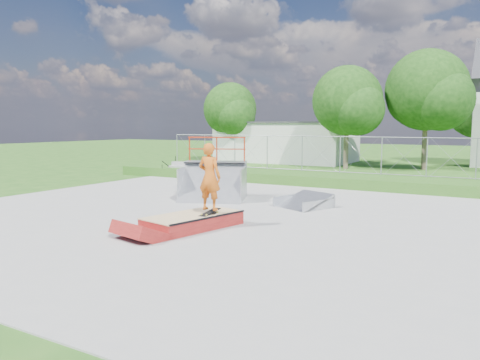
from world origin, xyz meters
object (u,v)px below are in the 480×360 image
at_px(grind_box, 193,222).
at_px(skater, 210,179).
at_px(quarter_pipe, 212,169).
at_px(flat_bank_ramp, 303,201).

distance_m(grind_box, skater, 1.25).
bearing_deg(quarter_pipe, grind_box, -85.76).
height_order(grind_box, skater, skater).
bearing_deg(grind_box, flat_bank_ramp, 85.94).
bearing_deg(skater, grind_box, 31.40).
distance_m(quarter_pipe, skater, 4.86).
relative_size(quarter_pipe, skater, 1.29).
height_order(flat_bank_ramp, skater, skater).
height_order(quarter_pipe, flat_bank_ramp, quarter_pipe).
relative_size(flat_bank_ramp, skater, 0.87).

